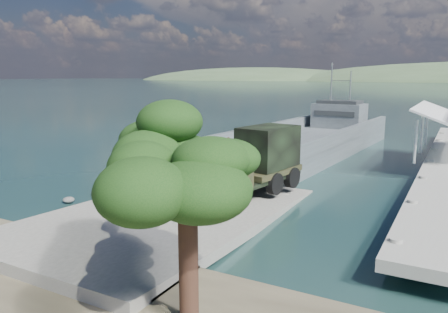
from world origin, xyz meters
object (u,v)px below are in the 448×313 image
landing_craft (307,145)px  overhang_tree (181,158)px  military_truck (254,161)px  soldier (123,187)px

landing_craft → overhang_tree: (6.18, -30.96, 4.44)m
military_truck → overhang_tree: size_ratio=1.22×
soldier → landing_craft: bearing=68.2°
soldier → military_truck: bearing=27.9°
military_truck → overhang_tree: overhang_tree is taller
soldier → overhang_tree: size_ratio=0.23×
landing_craft → soldier: 23.05m
military_truck → soldier: bearing=-129.1°
landing_craft → military_truck: landing_craft is taller
landing_craft → overhang_tree: landing_craft is taller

